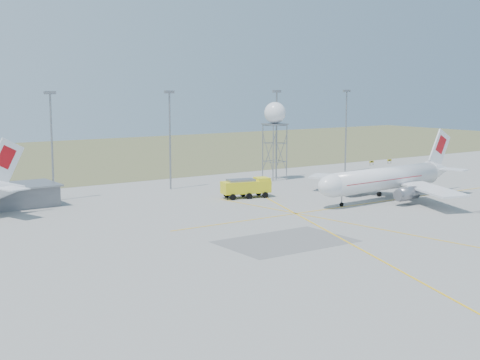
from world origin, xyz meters
TOP-DOWN VIEW (x-y plane):
  - ground at (0.00, 0.00)m, footprint 400.00×400.00m
  - grass_strip at (0.00, 140.00)m, footprint 400.00×120.00m
  - building_grey at (-45.00, 64.00)m, footprint 19.00×10.00m
  - mast_a at (-35.00, 66.00)m, footprint 2.20×0.50m
  - mast_b at (-10.00, 66.00)m, footprint 2.20×0.50m
  - mast_c at (18.00, 66.00)m, footprint 2.20×0.50m
  - mast_d at (40.00, 66.00)m, footprint 2.20×0.50m
  - taxi_sign_near at (55.60, 72.00)m, footprint 1.60×0.17m
  - taxi_sign_far at (62.60, 72.00)m, footprint 1.60×0.17m
  - airliner_main at (17.52, 31.26)m, footprint 37.70×36.59m
  - radar_tower at (16.73, 65.00)m, footprint 4.92×4.92m
  - fire_truck at (-3.10, 48.02)m, footprint 9.93×5.47m

SIDE VIEW (x-z plane):
  - ground at x=0.00m, z-range 0.00..0.00m
  - grass_strip at x=0.00m, z-range 0.00..0.03m
  - taxi_sign_near at x=55.60m, z-range 0.29..1.49m
  - taxi_sign_far at x=62.60m, z-range 0.29..1.49m
  - fire_truck at x=-3.10m, z-range -0.07..3.71m
  - building_grey at x=-45.00m, z-range 0.02..3.92m
  - airliner_main at x=17.52m, z-range -2.48..10.34m
  - radar_tower at x=16.73m, z-range 1.09..18.90m
  - mast_a at x=-35.00m, z-range 1.82..22.32m
  - mast_b at x=-10.00m, z-range 1.82..22.32m
  - mast_c at x=18.00m, z-range 1.82..22.32m
  - mast_d at x=40.00m, z-range 1.82..22.32m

